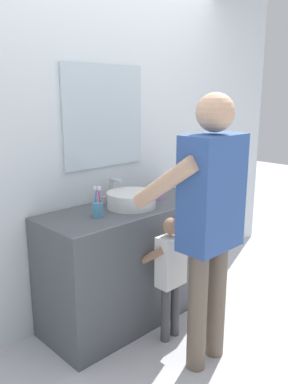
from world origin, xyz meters
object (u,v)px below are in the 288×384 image
at_px(adult_parent, 209,209).
at_px(child_toddler, 170,268).
at_px(soap_bottle, 160,191).
at_px(toothbrush_cup, 98,209).

bearing_deg(adult_parent, child_toddler, 87.21).
bearing_deg(soap_bottle, adult_parent, -114.61).
relative_size(soap_bottle, child_toddler, 0.19).
distance_m(toothbrush_cup, adult_parent, 0.74).
bearing_deg(soap_bottle, toothbrush_cup, -178.43).
relative_size(child_toddler, adult_parent, 0.53).
relative_size(toothbrush_cup, adult_parent, 0.12).
height_order(soap_bottle, child_toddler, soap_bottle).
xyz_separation_m(toothbrush_cup, adult_parent, (0.30, -0.68, 0.08)).
height_order(soap_bottle, adult_parent, adult_parent).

